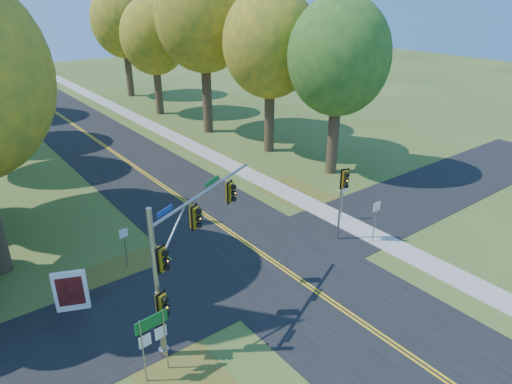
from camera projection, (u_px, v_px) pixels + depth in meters
ground at (295, 277)px, 22.35m from camera, size 160.00×160.00×0.00m
road_main at (295, 276)px, 22.35m from camera, size 8.00×160.00×0.02m
road_cross at (269, 259)px, 23.80m from camera, size 60.00×6.00×0.02m
centerline_left at (293, 277)px, 22.29m from camera, size 0.10×160.00×0.01m
centerline_right at (296, 275)px, 22.40m from camera, size 0.10×160.00×0.01m
sidewalk_east at (376, 238)px, 25.78m from camera, size 1.60×160.00×0.06m
leaf_patch_w_near at (136, 286)px, 21.64m from camera, size 4.00×6.00×0.00m
leaf_patch_e at (310, 199)px, 30.46m from camera, size 3.50×8.00×0.00m
tree_e_a at (339, 57)px, 31.62m from camera, size 7.20×7.20×12.73m
tree_e_b at (270, 43)px, 36.06m from camera, size 7.60×7.60×13.33m
tree_e_c at (204, 15)px, 40.61m from camera, size 8.80×8.80×15.79m
tree_e_d at (154, 36)px, 47.90m from camera, size 7.00×7.00×12.32m
tree_e_e at (123, 21)px, 55.94m from camera, size 7.80×7.80×13.74m
traffic_mast at (184, 244)px, 17.36m from camera, size 6.33×3.22×6.29m
east_signal_pole at (343, 187)px, 24.21m from camera, size 0.49×0.58×4.32m
ped_signal_pole at (162, 310)px, 16.54m from camera, size 0.47×0.56×3.05m
route_sign_cluster at (153, 333)px, 15.94m from camera, size 1.27×0.17×2.72m
info_kiosk at (71, 291)px, 19.68m from camera, size 1.37×0.74×1.95m
reg_sign_e_north at (343, 195)px, 27.22m from camera, size 0.44×0.19×2.37m
reg_sign_e_south at (376, 214)px, 24.70m from camera, size 0.48×0.09×2.53m
reg_sign_w at (124, 240)px, 22.54m from camera, size 0.43×0.07×2.24m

